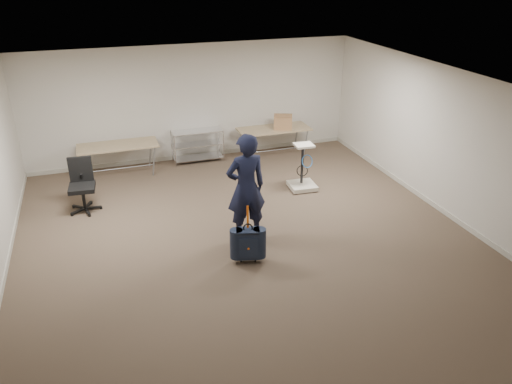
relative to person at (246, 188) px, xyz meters
name	(u,v)px	position (x,y,z in m)	size (l,w,h in m)	color
ground	(250,244)	(-0.02, -0.28, -0.98)	(9.00, 9.00, 0.00)	#4E402F
room_shell	(229,208)	(-0.02, 1.10, -0.93)	(8.00, 9.00, 9.00)	beige
folding_table_left	(118,147)	(-1.92, 3.67, -0.31)	(1.80, 0.75, 0.73)	#97805C
folding_table_right	(274,130)	(1.88, 3.67, -0.31)	(1.80, 0.75, 0.73)	#97805C
wire_shelf	(198,144)	(-0.02, 3.92, -0.54)	(1.22, 0.47, 0.80)	silver
person	(246,188)	(0.00, 0.00, 0.00)	(0.72, 0.47, 1.97)	black
suitcase	(248,244)	(-0.22, -0.80, -0.63)	(0.42, 0.31, 1.04)	#151D30
office_chair	(83,195)	(-2.75, 2.06, -0.66)	(0.64, 0.64, 1.06)	black
equipment_cart	(303,177)	(1.79, 1.60, -0.71)	(0.59, 0.59, 1.03)	beige
cardboard_box	(283,122)	(2.09, 3.59, -0.09)	(0.45, 0.34, 0.34)	olive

